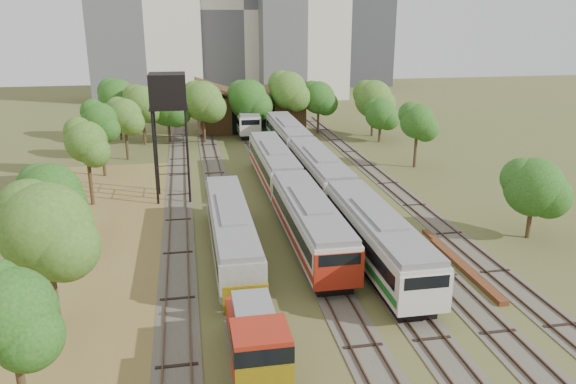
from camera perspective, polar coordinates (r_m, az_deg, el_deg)
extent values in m
plane|color=#475123|center=(35.92, 8.71, -11.48)|extent=(240.00, 240.00, 0.00)
cube|color=brown|center=(41.95, -19.41, -7.83)|extent=(14.00, 60.00, 0.04)
cube|color=#4C473D|center=(57.21, -11.05, -0.28)|extent=(2.60, 80.00, 0.06)
cube|color=#472D1E|center=(57.20, -11.78, -0.23)|extent=(0.08, 80.00, 0.14)
cube|color=#472D1E|center=(57.17, -10.34, -0.16)|extent=(0.08, 80.00, 0.14)
cube|color=#4C473D|center=(57.27, -7.06, -0.06)|extent=(2.60, 80.00, 0.06)
cube|color=#472D1E|center=(57.21, -7.78, -0.01)|extent=(0.08, 80.00, 0.14)
cube|color=#472D1E|center=(57.28, -6.34, 0.06)|extent=(0.08, 80.00, 0.14)
cube|color=#4C473D|center=(57.87, -1.12, 0.27)|extent=(2.60, 80.00, 0.06)
cube|color=#472D1E|center=(57.74, -1.82, 0.31)|extent=(0.08, 80.00, 0.14)
cube|color=#472D1E|center=(57.96, -0.42, 0.39)|extent=(0.08, 80.00, 0.14)
cube|color=#4C473D|center=(58.62, 2.74, 0.48)|extent=(2.60, 80.00, 0.06)
cube|color=#472D1E|center=(58.44, 2.06, 0.52)|extent=(0.08, 80.00, 0.14)
cube|color=#472D1E|center=(58.75, 3.42, 0.60)|extent=(0.08, 80.00, 0.14)
cube|color=#4C473D|center=(59.62, 6.49, 0.68)|extent=(2.60, 80.00, 0.06)
cube|color=#472D1E|center=(59.39, 5.83, 0.73)|extent=(0.08, 80.00, 0.14)
cube|color=#472D1E|center=(59.80, 7.15, 0.80)|extent=(0.08, 80.00, 0.14)
cube|color=#4C473D|center=(60.87, 10.10, 0.87)|extent=(2.60, 80.00, 0.06)
cube|color=#472D1E|center=(60.60, 9.47, 0.92)|extent=(0.08, 80.00, 0.14)
cube|color=#472D1E|center=(61.09, 10.74, 0.99)|extent=(0.08, 80.00, 0.14)
cube|color=black|center=(43.47, 2.18, -5.25)|extent=(2.40, 15.64, 0.87)
cube|color=beige|center=(42.80, 2.21, -3.03)|extent=(3.17, 17.00, 2.73)
cube|color=black|center=(42.69, 2.21, -2.62)|extent=(3.23, 15.64, 0.93)
cube|color=slate|center=(42.27, 2.23, -1.05)|extent=(2.91, 16.66, 0.39)
cube|color=maroon|center=(43.08, 2.20, -3.98)|extent=(3.23, 16.66, 0.49)
cube|color=maroon|center=(35.32, 5.20, -8.02)|extent=(3.21, 0.25, 2.46)
cube|color=black|center=(59.69, -1.44, 1.22)|extent=(2.40, 15.64, 0.87)
cube|color=beige|center=(59.20, -1.45, 2.89)|extent=(3.17, 17.00, 2.73)
cube|color=black|center=(59.12, -1.46, 3.20)|extent=(3.23, 15.64, 0.93)
cube|color=slate|center=(58.82, -1.47, 4.36)|extent=(2.91, 16.66, 0.39)
cube|color=maroon|center=(59.40, -1.45, 2.18)|extent=(3.23, 16.66, 0.49)
cube|color=black|center=(41.09, 8.86, -6.88)|extent=(2.42, 15.64, 0.88)
cube|color=beige|center=(40.38, 8.98, -4.54)|extent=(3.18, 17.00, 2.75)
cube|color=black|center=(40.25, 9.00, -4.10)|extent=(3.24, 15.64, 0.93)
cube|color=slate|center=(39.81, 9.08, -2.44)|extent=(2.93, 16.66, 0.40)
cube|color=#186323|center=(40.67, 8.92, -5.54)|extent=(3.24, 16.66, 0.49)
cube|color=beige|center=(33.34, 13.75, -10.12)|extent=(3.22, 0.25, 2.47)
cube|color=black|center=(56.79, 3.16, 0.33)|extent=(2.42, 15.64, 0.88)
cube|color=beige|center=(56.28, 3.19, 2.09)|extent=(3.18, 17.00, 2.75)
cube|color=black|center=(56.19, 3.20, 2.41)|extent=(3.24, 15.64, 0.93)
cube|color=slate|center=(55.88, 3.22, 3.64)|extent=(2.93, 16.66, 0.40)
cube|color=#186323|center=(56.49, 3.18, 1.34)|extent=(3.24, 16.66, 0.49)
cube|color=black|center=(73.31, -0.01, 4.36)|extent=(2.42, 15.64, 0.88)
cube|color=beige|center=(72.91, -0.01, 5.75)|extent=(3.18, 17.00, 2.75)
cube|color=black|center=(72.85, -0.01, 6.00)|extent=(3.24, 15.64, 0.93)
cube|color=slate|center=(72.60, -0.01, 6.96)|extent=(2.93, 16.66, 0.40)
cube|color=#186323|center=(73.08, -0.01, 5.16)|extent=(3.24, 16.66, 0.49)
cube|color=black|center=(87.61, -4.42, 6.51)|extent=(2.28, 14.72, 0.83)
cube|color=beige|center=(87.30, -4.45, 7.61)|extent=(3.01, 16.00, 2.59)
cube|color=black|center=(87.24, -4.45, 7.81)|extent=(3.07, 14.72, 0.88)
cube|color=slate|center=(87.05, -4.47, 8.57)|extent=(2.77, 15.68, 0.37)
cube|color=#186323|center=(87.43, -4.44, 7.14)|extent=(3.07, 15.68, 0.47)
cube|color=beige|center=(79.55, -3.83, 6.53)|extent=(3.05, 0.25, 2.33)
cube|color=black|center=(30.38, -3.41, -16.24)|extent=(2.17, 7.20, 0.89)
cube|color=maroon|center=(30.41, -3.65, -13.55)|extent=(2.47, 4.40, 1.48)
cube|color=maroon|center=(27.24, -2.78, -16.16)|extent=(2.67, 2.57, 2.67)
cube|color=black|center=(26.89, -2.80, -15.02)|extent=(2.72, 2.62, 0.89)
cube|color=gold|center=(26.52, -2.34, -18.92)|extent=(2.67, 0.20, 1.78)
cube|color=gold|center=(33.15, -4.31, -10.83)|extent=(2.67, 0.20, 1.78)
cube|color=slate|center=(28.90, -3.52, -11.60)|extent=(1.98, 3.60, 0.20)
cube|color=black|center=(42.68, -5.75, -5.84)|extent=(2.19, 16.56, 0.80)
cube|color=gray|center=(42.05, -5.82, -3.79)|extent=(2.89, 18.00, 2.49)
cube|color=black|center=(41.94, -5.83, -3.41)|extent=(2.95, 16.56, 0.85)
cube|color=slate|center=(41.55, -5.88, -1.96)|extent=(2.66, 17.64, 0.36)
cylinder|color=black|center=(53.69, -13.35, 3.29)|extent=(0.22, 0.22, 8.90)
cylinder|color=black|center=(53.60, -10.14, 3.48)|extent=(0.22, 0.22, 8.90)
cylinder|color=black|center=(56.61, -13.22, 4.04)|extent=(0.22, 0.22, 8.90)
cylinder|color=black|center=(56.52, -10.18, 4.21)|extent=(0.22, 0.22, 8.90)
cube|color=black|center=(54.19, -12.02, 8.44)|extent=(3.51, 3.51, 0.20)
cube|color=black|center=(53.97, -12.13, 10.12)|extent=(3.34, 3.34, 3.01)
cube|color=brown|center=(41.89, 17.56, -7.44)|extent=(0.68, 10.25, 0.34)
cube|color=brown|center=(44.75, 15.78, -5.68)|extent=(0.50, 8.05, 0.26)
cube|color=#3D2416|center=(89.25, -3.95, 8.25)|extent=(16.00, 11.00, 5.50)
cube|color=#3D2416|center=(88.41, -6.61, 10.28)|extent=(8.45, 11.55, 2.96)
cube|color=#3D2416|center=(89.30, -1.40, 10.46)|extent=(8.45, 11.55, 2.96)
cube|color=black|center=(84.02, -3.51, 7.28)|extent=(6.40, 0.15, 4.12)
sphere|color=#164512|center=(25.82, -26.44, -10.96)|extent=(3.80, 3.80, 3.80)
cylinder|color=#382616|center=(35.22, -22.66, -9.02)|extent=(0.36, 0.36, 4.74)
sphere|color=#164512|center=(33.81, -23.39, -3.44)|extent=(5.17, 5.17, 5.17)
cylinder|color=#382616|center=(46.31, -22.58, -3.45)|extent=(0.36, 0.36, 3.49)
sphere|color=#164512|center=(45.47, -22.98, -0.27)|extent=(4.72, 4.72, 4.72)
cylinder|color=#382616|center=(55.76, -19.42, 1.11)|extent=(0.36, 0.36, 4.82)
sphere|color=#164512|center=(54.88, -19.82, 4.83)|extent=(3.84, 3.84, 3.84)
cylinder|color=#382616|center=(65.40, -18.28, 3.64)|extent=(0.36, 0.36, 4.95)
sphere|color=#164512|center=(64.63, -18.60, 6.92)|extent=(3.85, 3.85, 3.85)
cylinder|color=#382616|center=(72.27, -16.07, 4.85)|extent=(0.36, 0.36, 4.29)
sphere|color=#164512|center=(71.64, -16.30, 7.44)|extent=(4.25, 4.25, 4.25)
cylinder|color=#382616|center=(84.16, -16.71, 6.69)|extent=(0.36, 0.36, 4.70)
sphere|color=#164512|center=(83.59, -16.93, 9.14)|extent=(5.29, 5.29, 5.29)
cylinder|color=#382616|center=(79.97, -14.43, 6.26)|extent=(0.36, 0.36, 4.50)
sphere|color=#164512|center=(79.38, -14.63, 8.72)|extent=(4.81, 4.81, 4.81)
cylinder|color=#382616|center=(80.55, -11.99, 6.36)|extent=(0.36, 0.36, 4.09)
sphere|color=#164512|center=(80.00, -12.14, 8.58)|extent=(5.70, 5.70, 5.70)
cylinder|color=#382616|center=(79.69, -8.53, 6.61)|extent=(0.36, 0.36, 4.56)
sphere|color=#164512|center=(79.10, -8.65, 9.11)|extent=(5.51, 5.51, 5.51)
cylinder|color=#382616|center=(83.56, -3.96, 7.14)|extent=(0.36, 0.36, 4.17)
sphere|color=#164512|center=(83.03, -4.00, 9.32)|extent=(5.92, 5.92, 5.92)
cylinder|color=#382616|center=(84.23, 0.03, 7.60)|extent=(0.36, 0.36, 5.16)
sphere|color=#164512|center=(83.62, 0.03, 10.29)|extent=(5.49, 5.49, 5.49)
cylinder|color=#382616|center=(85.26, 3.08, 7.38)|extent=(0.36, 0.36, 4.22)
sphere|color=#164512|center=(84.73, 3.11, 9.55)|extent=(4.83, 4.83, 4.83)
cylinder|color=#382616|center=(84.09, 8.57, 7.09)|extent=(0.36, 0.36, 4.29)
sphere|color=#164512|center=(83.55, 8.67, 9.32)|extent=(5.47, 5.47, 5.47)
cylinder|color=#382616|center=(49.11, 23.34, -2.45)|extent=(0.36, 0.36, 3.36)
sphere|color=#164512|center=(48.34, 23.71, 0.45)|extent=(4.67, 4.67, 4.67)
cylinder|color=#382616|center=(67.58, 12.82, 4.25)|extent=(0.36, 0.36, 4.30)
sphere|color=#164512|center=(66.91, 13.01, 7.02)|extent=(4.04, 4.04, 4.04)
cylinder|color=#382616|center=(80.47, 9.30, 6.15)|extent=(0.36, 0.36, 3.10)
sphere|color=#164512|center=(80.04, 9.39, 7.83)|extent=(4.35, 4.35, 4.35)
cube|color=beige|center=(130.13, -4.95, 17.94)|extent=(20.00, 18.00, 36.00)
cube|color=#38393F|center=(146.56, 7.76, 16.26)|extent=(12.00, 12.00, 28.00)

